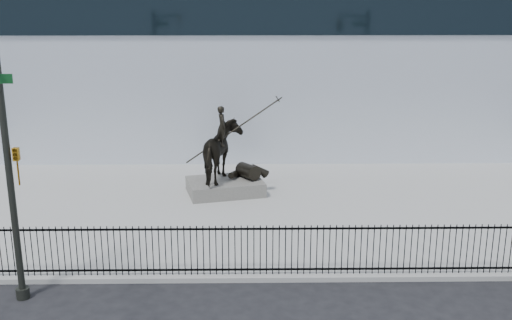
{
  "coord_description": "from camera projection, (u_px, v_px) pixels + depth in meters",
  "views": [
    {
      "loc": [
        -0.9,
        -14.52,
        7.88
      ],
      "look_at": [
        -0.61,
        6.0,
        2.27
      ],
      "focal_mm": 42.0,
      "sensor_mm": 36.0,
      "label": 1
    }
  ],
  "objects": [
    {
      "name": "traffic_signal_left",
      "position": [
        4.0,
        163.0,
        14.34
      ],
      "size": [
        1.52,
        4.84,
        7.0
      ],
      "color": "black",
      "rests_on": "ground"
    },
    {
      "name": "picket_fence",
      "position": [
        280.0,
        250.0,
        17.06
      ],
      "size": [
        22.1,
        0.1,
        1.5
      ],
      "color": "black",
      "rests_on": "plaza"
    },
    {
      "name": "equestrian_statue",
      "position": [
        226.0,
        152.0,
        23.93
      ],
      "size": [
        3.68,
        2.74,
        3.2
      ],
      "rotation": [
        0.0,
        0.0,
        0.24
      ],
      "color": "black",
      "rests_on": "statue_plinth"
    },
    {
      "name": "plaza",
      "position": [
        272.0,
        208.0,
        22.83
      ],
      "size": [
        30.0,
        12.0,
        0.15
      ],
      "primitive_type": "cube",
      "color": "#989895",
      "rests_on": "ground"
    },
    {
      "name": "ground",
      "position": [
        282.0,
        300.0,
        16.1
      ],
      "size": [
        120.0,
        120.0,
        0.0
      ],
      "primitive_type": "plane",
      "color": "black",
      "rests_on": "ground"
    },
    {
      "name": "building",
      "position": [
        263.0,
        58.0,
        34.2
      ],
      "size": [
        44.0,
        14.0,
        9.0
      ],
      "primitive_type": "cube",
      "color": "silver",
      "rests_on": "ground"
    },
    {
      "name": "statue_plinth",
      "position": [
        225.0,
        187.0,
        24.29
      ],
      "size": [
        3.34,
        2.66,
        0.55
      ],
      "primitive_type": "cube",
      "rotation": [
        0.0,
        0.0,
        0.24
      ],
      "color": "#4F4D48",
      "rests_on": "plaza"
    }
  ]
}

